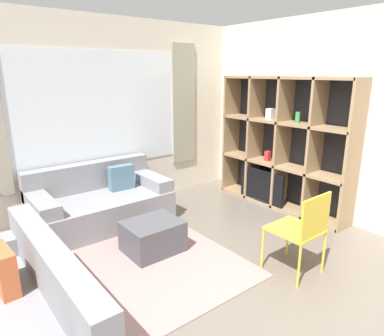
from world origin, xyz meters
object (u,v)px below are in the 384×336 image
(shelving_unit, at_px, (283,146))
(couch_side, at_px, (11,322))
(couch_main, at_px, (101,203))
(folding_chair, at_px, (303,227))
(ottoman, at_px, (153,237))

(shelving_unit, bearing_deg, couch_side, -170.07)
(couch_main, relative_size, couch_side, 0.90)
(folding_chair, bearing_deg, shelving_unit, -136.21)
(couch_side, height_order, folding_chair, folding_chair)
(shelving_unit, xyz_separation_m, couch_side, (-3.84, -0.67, -0.64))
(couch_main, distance_m, folding_chair, 2.59)
(ottoman, xyz_separation_m, folding_chair, (0.91, -1.29, 0.34))
(folding_chair, bearing_deg, couch_main, -66.06)
(couch_main, xyz_separation_m, couch_side, (-1.43, -1.72, -0.00))
(shelving_unit, relative_size, couch_side, 1.12)
(shelving_unit, bearing_deg, couch_main, 156.50)
(ottoman, bearing_deg, couch_side, -157.29)
(ottoman, height_order, folding_chair, folding_chair)
(shelving_unit, height_order, couch_main, shelving_unit)
(shelving_unit, height_order, folding_chair, shelving_unit)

